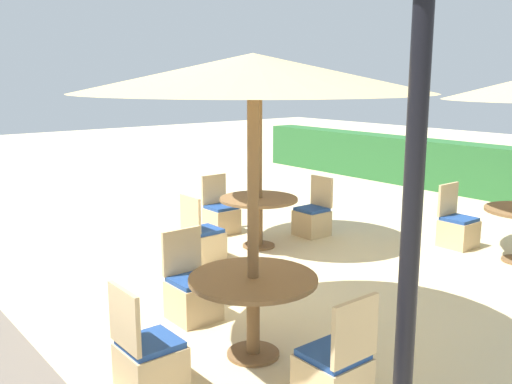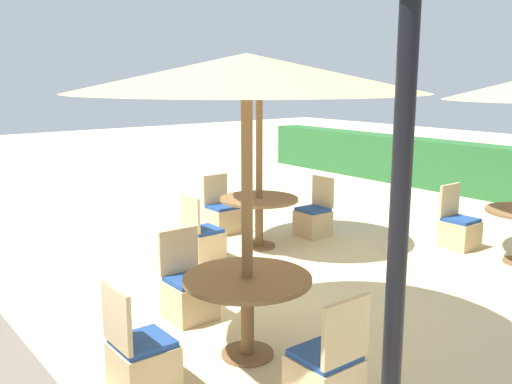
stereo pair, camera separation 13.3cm
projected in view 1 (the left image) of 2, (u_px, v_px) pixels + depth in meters
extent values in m
plane|color=beige|center=(222.00, 262.00, 7.83)|extent=(40.00, 40.00, 0.00)
cube|color=#28602D|center=(487.00, 172.00, 11.89)|extent=(13.00, 0.70, 1.09)
cylinder|color=black|center=(410.00, 247.00, 3.39)|extent=(0.12, 0.12, 3.00)
cylinder|color=brown|center=(259.00, 165.00, 8.27)|extent=(0.10, 0.10, 2.48)
cone|color=tan|center=(259.00, 84.00, 8.04)|extent=(2.40, 2.40, 0.32)
cylinder|color=brown|center=(259.00, 246.00, 8.51)|extent=(0.48, 0.48, 0.03)
cylinder|color=brown|center=(259.00, 224.00, 8.45)|extent=(0.12, 0.12, 0.71)
cylinder|color=brown|center=(259.00, 199.00, 8.37)|extent=(1.15, 1.15, 0.04)
cube|color=tan|center=(312.00, 223.00, 9.10)|extent=(0.46, 0.46, 0.40)
cube|color=navy|center=(312.00, 209.00, 9.05)|extent=(0.42, 0.42, 0.05)
cube|color=tan|center=(322.00, 191.00, 9.13)|extent=(0.46, 0.04, 0.48)
cube|color=tan|center=(204.00, 246.00, 7.86)|extent=(0.46, 0.46, 0.40)
cube|color=navy|center=(204.00, 230.00, 7.82)|extent=(0.42, 0.42, 0.05)
cube|color=tan|center=(190.00, 214.00, 7.64)|extent=(0.46, 0.04, 0.48)
cube|color=tan|center=(222.00, 221.00, 9.24)|extent=(0.46, 0.46, 0.40)
cube|color=navy|center=(221.00, 207.00, 9.20)|extent=(0.42, 0.42, 0.05)
cube|color=tan|center=(214.00, 189.00, 9.30)|extent=(0.04, 0.46, 0.48)
cube|color=tan|center=(458.00, 234.00, 8.48)|extent=(0.46, 0.46, 0.40)
cube|color=navy|center=(459.00, 219.00, 8.43)|extent=(0.42, 0.42, 0.05)
cube|color=tan|center=(448.00, 199.00, 8.54)|extent=(0.04, 0.46, 0.48)
cylinder|color=brown|center=(253.00, 217.00, 4.94)|extent=(0.10, 0.10, 2.61)
cone|color=tan|center=(253.00, 73.00, 4.70)|extent=(2.99, 2.99, 0.32)
cylinder|color=brown|center=(253.00, 354.00, 5.20)|extent=(0.48, 0.48, 0.03)
cylinder|color=brown|center=(253.00, 319.00, 5.13)|extent=(0.12, 0.12, 0.71)
cylinder|color=brown|center=(253.00, 279.00, 5.06)|extent=(1.15, 1.15, 0.04)
cube|color=tan|center=(151.00, 369.00, 4.56)|extent=(0.46, 0.46, 0.40)
cube|color=navy|center=(150.00, 343.00, 4.52)|extent=(0.42, 0.42, 0.05)
cube|color=tan|center=(124.00, 319.00, 4.33)|extent=(0.46, 0.04, 0.48)
cube|color=tan|center=(194.00, 301.00, 5.95)|extent=(0.46, 0.46, 0.40)
cube|color=navy|center=(193.00, 280.00, 5.90)|extent=(0.42, 0.42, 0.05)
cube|color=tan|center=(182.00, 251.00, 6.01)|extent=(0.04, 0.46, 0.48)
cube|color=tan|center=(332.00, 381.00, 4.38)|extent=(0.46, 0.46, 0.40)
cube|color=navy|center=(333.00, 354.00, 4.34)|extent=(0.42, 0.42, 0.05)
cube|color=tan|center=(355.00, 331.00, 4.12)|extent=(0.04, 0.46, 0.48)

